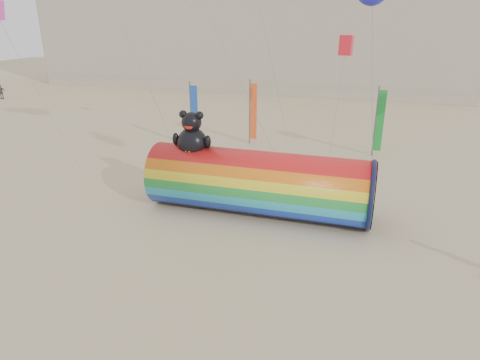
% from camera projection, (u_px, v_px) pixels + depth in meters
% --- Properties ---
extents(ground, '(160.00, 160.00, 0.00)m').
position_uv_depth(ground, '(221.00, 237.00, 20.33)').
color(ground, '#CCB58C').
rests_on(ground, ground).
extents(hotel_building, '(60.40, 15.40, 20.60)m').
position_uv_depth(hotel_building, '(248.00, 13.00, 60.98)').
color(hotel_building, '#B7AD99').
rests_on(hotel_building, ground).
extents(windsock_assembly, '(11.58, 3.53, 5.34)m').
position_uv_depth(windsock_assembly, '(258.00, 181.00, 22.27)').
color(windsock_assembly, red).
rests_on(windsock_assembly, ground).
extents(festival_banners, '(14.49, 2.55, 5.20)m').
position_uv_depth(festival_banners, '(272.00, 116.00, 33.03)').
color(festival_banners, '#59595E').
rests_on(festival_banners, ground).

